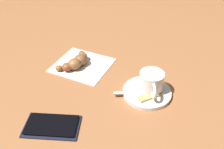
{
  "coord_description": "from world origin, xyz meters",
  "views": [
    {
      "loc": [
        0.27,
        -0.46,
        0.45
      ],
      "look_at": [
        -0.01,
        0.02,
        0.02
      ],
      "focal_mm": 37.62,
      "sensor_mm": 36.0,
      "label": 1
    }
  ],
  "objects_px": {
    "saucer": "(147,92)",
    "croissant": "(76,62)",
    "espresso_cup": "(151,82)",
    "cell_phone": "(52,126)",
    "napkin": "(82,65)",
    "sugar_packet": "(150,96)",
    "teaspoon": "(147,92)"
  },
  "relations": [
    {
      "from": "teaspoon",
      "to": "cell_phone",
      "type": "xyz_separation_m",
      "value": [
        -0.15,
        -0.22,
        -0.01
      ]
    },
    {
      "from": "saucer",
      "to": "teaspoon",
      "type": "relative_size",
      "value": 1.09
    },
    {
      "from": "napkin",
      "to": "croissant",
      "type": "height_order",
      "value": "croissant"
    },
    {
      "from": "saucer",
      "to": "napkin",
      "type": "xyz_separation_m",
      "value": [
        -0.24,
        0.02,
        -0.0
      ]
    },
    {
      "from": "saucer",
      "to": "cell_phone",
      "type": "xyz_separation_m",
      "value": [
        -0.15,
        -0.22,
        -0.0
      ]
    },
    {
      "from": "saucer",
      "to": "sugar_packet",
      "type": "relative_size",
      "value": 1.94
    },
    {
      "from": "saucer",
      "to": "espresso_cup",
      "type": "relative_size",
      "value": 1.54
    },
    {
      "from": "teaspoon",
      "to": "croissant",
      "type": "height_order",
      "value": "croissant"
    },
    {
      "from": "croissant",
      "to": "espresso_cup",
      "type": "bearing_deg",
      "value": 0.5
    },
    {
      "from": "teaspoon",
      "to": "cell_phone",
      "type": "distance_m",
      "value": 0.26
    },
    {
      "from": "teaspoon",
      "to": "cell_phone",
      "type": "relative_size",
      "value": 0.82
    },
    {
      "from": "saucer",
      "to": "cell_phone",
      "type": "distance_m",
      "value": 0.27
    },
    {
      "from": "cell_phone",
      "to": "teaspoon",
      "type": "bearing_deg",
      "value": 55.22
    },
    {
      "from": "saucer",
      "to": "croissant",
      "type": "xyz_separation_m",
      "value": [
        -0.25,
        0.01,
        0.01
      ]
    },
    {
      "from": "espresso_cup",
      "to": "sugar_packet",
      "type": "bearing_deg",
      "value": -67.16
    },
    {
      "from": "saucer",
      "to": "sugar_packet",
      "type": "xyz_separation_m",
      "value": [
        0.02,
        -0.02,
        0.01
      ]
    },
    {
      "from": "espresso_cup",
      "to": "cell_phone",
      "type": "height_order",
      "value": "espresso_cup"
    },
    {
      "from": "espresso_cup",
      "to": "teaspoon",
      "type": "height_order",
      "value": "espresso_cup"
    },
    {
      "from": "espresso_cup",
      "to": "cell_phone",
      "type": "distance_m",
      "value": 0.28
    },
    {
      "from": "espresso_cup",
      "to": "cell_phone",
      "type": "xyz_separation_m",
      "value": [
        -0.15,
        -0.23,
        -0.04
      ]
    },
    {
      "from": "sugar_packet",
      "to": "napkin",
      "type": "bearing_deg",
      "value": 114.77
    },
    {
      "from": "espresso_cup",
      "to": "cell_phone",
      "type": "bearing_deg",
      "value": -123.64
    },
    {
      "from": "croissant",
      "to": "cell_phone",
      "type": "bearing_deg",
      "value": -66.48
    },
    {
      "from": "cell_phone",
      "to": "napkin",
      "type": "bearing_deg",
      "value": 110.06
    },
    {
      "from": "espresso_cup",
      "to": "croissant",
      "type": "height_order",
      "value": "espresso_cup"
    },
    {
      "from": "napkin",
      "to": "cell_phone",
      "type": "xyz_separation_m",
      "value": [
        0.09,
        -0.24,
        0.0
      ]
    },
    {
      "from": "espresso_cup",
      "to": "sugar_packet",
      "type": "height_order",
      "value": "espresso_cup"
    },
    {
      "from": "saucer",
      "to": "sugar_packet",
      "type": "bearing_deg",
      "value": -45.72
    },
    {
      "from": "croissant",
      "to": "cell_phone",
      "type": "distance_m",
      "value": 0.25
    },
    {
      "from": "teaspoon",
      "to": "napkin",
      "type": "height_order",
      "value": "teaspoon"
    },
    {
      "from": "croissant",
      "to": "cell_phone",
      "type": "height_order",
      "value": "croissant"
    },
    {
      "from": "croissant",
      "to": "napkin",
      "type": "bearing_deg",
      "value": 51.1
    }
  ]
}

